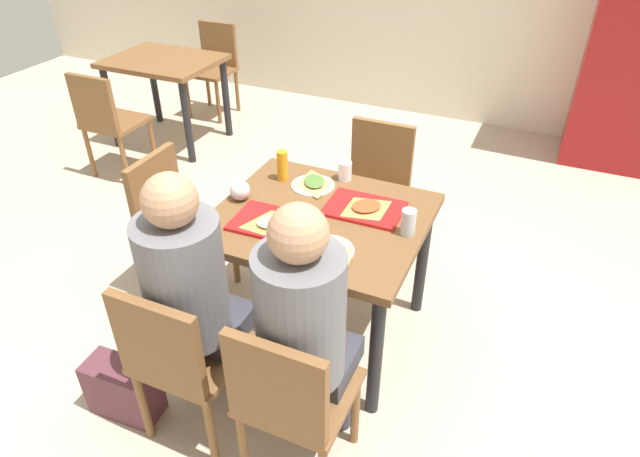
{
  "coord_description": "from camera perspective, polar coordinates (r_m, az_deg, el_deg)",
  "views": [
    {
      "loc": [
        0.88,
        -1.98,
        2.13
      ],
      "look_at": [
        0.0,
        0.0,
        0.66
      ],
      "focal_mm": 31.06,
      "sensor_mm": 36.0,
      "label": 1
    }
  ],
  "objects": [
    {
      "name": "ground_plane",
      "position": [
        3.05,
        -0.0,
        -10.44
      ],
      "size": [
        10.0,
        10.0,
        0.02
      ],
      "primitive_type": "cube",
      "color": "#B7A893"
    },
    {
      "name": "main_table",
      "position": [
        2.64,
        -0.0,
        -0.53
      ],
      "size": [
        0.98,
        0.87,
        0.73
      ],
      "color": "brown",
      "rests_on": "ground_plane"
    },
    {
      "name": "chair_near_left",
      "position": [
        2.3,
        -14.32,
        -12.63
      ],
      "size": [
        0.4,
        0.4,
        0.84
      ],
      "color": "brown",
      "rests_on": "ground_plane"
    },
    {
      "name": "chair_near_right",
      "position": [
        2.11,
        -3.14,
        -16.96
      ],
      "size": [
        0.4,
        0.4,
        0.84
      ],
      "color": "brown",
      "rests_on": "ground_plane"
    },
    {
      "name": "chair_far_side",
      "position": [
        3.36,
        5.71,
        4.77
      ],
      "size": [
        0.4,
        0.4,
        0.84
      ],
      "color": "brown",
      "rests_on": "ground_plane"
    },
    {
      "name": "chair_left_end",
      "position": [
        3.11,
        -14.83,
        1.09
      ],
      "size": [
        0.4,
        0.4,
        0.84
      ],
      "color": "brown",
      "rests_on": "ground_plane"
    },
    {
      "name": "person_in_red",
      "position": [
        2.22,
        -13.1,
        -5.92
      ],
      "size": [
        0.32,
        0.42,
        1.25
      ],
      "color": "#383842",
      "rests_on": "ground_plane"
    },
    {
      "name": "person_in_brown_jacket",
      "position": [
        2.01,
        -1.55,
        -9.73
      ],
      "size": [
        0.32,
        0.42,
        1.25
      ],
      "color": "#383842",
      "rests_on": "ground_plane"
    },
    {
      "name": "tray_red_near",
      "position": [
        2.53,
        -4.95,
        0.64
      ],
      "size": [
        0.37,
        0.27,
        0.02
      ],
      "primitive_type": "cube",
      "rotation": [
        0.0,
        0.0,
        0.04
      ],
      "color": "red",
      "rests_on": "main_table"
    },
    {
      "name": "tray_red_far",
      "position": [
        2.63,
        4.57,
        2.07
      ],
      "size": [
        0.37,
        0.27,
        0.02
      ],
      "primitive_type": "cube",
      "rotation": [
        0.0,
        0.0,
        0.02
      ],
      "color": "red",
      "rests_on": "main_table"
    },
    {
      "name": "paper_plate_center",
      "position": [
        2.82,
        -0.74,
        4.47
      ],
      "size": [
        0.22,
        0.22,
        0.01
      ],
      "primitive_type": "cylinder",
      "color": "white",
      "rests_on": "main_table"
    },
    {
      "name": "paper_plate_near_edge",
      "position": [
        2.35,
        0.89,
        -2.25
      ],
      "size": [
        0.22,
        0.22,
        0.01
      ],
      "primitive_type": "cylinder",
      "color": "white",
      "rests_on": "main_table"
    },
    {
      "name": "pizza_slice_a",
      "position": [
        2.5,
        -4.73,
        0.62
      ],
      "size": [
        0.29,
        0.27,
        0.02
      ],
      "color": "#C68C47",
      "rests_on": "tray_red_near"
    },
    {
      "name": "pizza_slice_b",
      "position": [
        2.61,
        4.81,
        2.22
      ],
      "size": [
        0.26,
        0.26,
        0.02
      ],
      "color": "#C68C47",
      "rests_on": "tray_red_far"
    },
    {
      "name": "pizza_slice_c",
      "position": [
        2.82,
        -0.59,
        4.79
      ],
      "size": [
        0.24,
        0.26,
        0.02
      ],
      "color": "#DBAD60",
      "rests_on": "paper_plate_center"
    },
    {
      "name": "pizza_slice_d",
      "position": [
        2.32,
        1.24,
        -2.38
      ],
      "size": [
        0.26,
        0.26,
        0.02
      ],
      "color": "#DBAD60",
      "rests_on": "paper_plate_near_edge"
    },
    {
      "name": "plastic_cup_a",
      "position": [
        2.86,
        2.58,
        5.96
      ],
      "size": [
        0.07,
        0.07,
        0.1
      ],
      "primitive_type": "cylinder",
      "color": "white",
      "rests_on": "main_table"
    },
    {
      "name": "plastic_cup_b",
      "position": [
        2.27,
        -3.24,
        -2.35
      ],
      "size": [
        0.07,
        0.07,
        0.1
      ],
      "primitive_type": "cylinder",
      "color": "white",
      "rests_on": "main_table"
    },
    {
      "name": "soda_can",
      "position": [
        2.45,
        9.09,
        0.64
      ],
      "size": [
        0.07,
        0.07,
        0.12
      ],
      "primitive_type": "cylinder",
      "color": "#B7BCC6",
      "rests_on": "main_table"
    },
    {
      "name": "condiment_bottle",
      "position": [
        2.85,
        -3.9,
        6.48
      ],
      "size": [
        0.06,
        0.06,
        0.16
      ],
      "primitive_type": "cylinder",
      "color": "orange",
      "rests_on": "main_table"
    },
    {
      "name": "foil_bundle",
      "position": [
        2.71,
        -8.25,
        3.92
      ],
      "size": [
        0.1,
        0.1,
        0.1
      ],
      "primitive_type": "sphere",
      "color": "silver",
      "rests_on": "main_table"
    },
    {
      "name": "handbag",
      "position": [
        2.73,
        -19.59,
        -15.29
      ],
      "size": [
        0.33,
        0.18,
        0.28
      ],
      "primitive_type": "cube",
      "rotation": [
        0.0,
        0.0,
        0.05
      ],
      "color": "#592D38",
      "rests_on": "ground_plane"
    },
    {
      "name": "drink_fridge",
      "position": [
        5.0,
        30.01,
        16.19
      ],
      "size": [
        0.7,
        0.6,
        1.9
      ],
      "primitive_type": "cube",
      "color": "maroon",
      "rests_on": "ground_plane"
    },
    {
      "name": "background_table",
      "position": [
        4.99,
        -15.7,
        15.15
      ],
      "size": [
        0.9,
        0.7,
        0.73
      ],
      "color": "brown",
      "rests_on": "ground_plane"
    },
    {
      "name": "background_chair_near",
      "position": [
        4.52,
        -21.12,
        10.57
      ],
      "size": [
        0.4,
        0.4,
        0.84
      ],
      "color": "brown",
      "rests_on": "ground_plane"
    },
    {
      "name": "background_chair_far",
      "position": [
        5.58,
        -10.82,
        16.46
      ],
      "size": [
        0.4,
        0.4,
        0.84
      ],
      "color": "brown",
      "rests_on": "ground_plane"
    }
  ]
}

